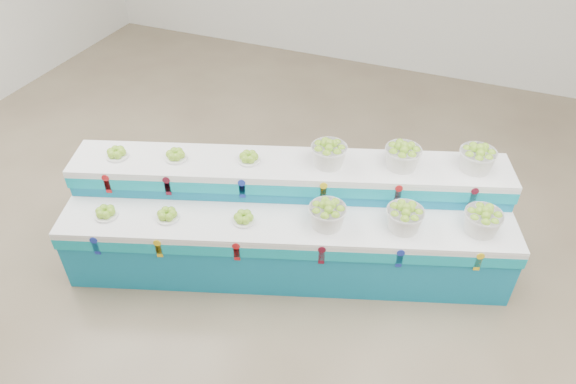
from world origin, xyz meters
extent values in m
plane|color=brown|center=(0.00, 0.00, 0.00)|extent=(10.00, 10.00, 0.00)
cylinder|color=white|center=(-1.19, -0.53, 0.77)|extent=(0.28, 0.28, 0.10)
cylinder|color=white|center=(-0.64, -0.35, 0.77)|extent=(0.28, 0.28, 0.10)
cylinder|color=white|center=(0.03, -0.12, 0.77)|extent=(0.28, 0.28, 0.10)
cylinder|color=white|center=(-1.36, -0.03, 1.07)|extent=(0.28, 0.28, 0.10)
cylinder|color=white|center=(-0.81, 0.15, 1.07)|extent=(0.28, 0.28, 0.10)
cylinder|color=white|center=(-0.14, 0.38, 1.07)|extent=(0.28, 0.28, 0.10)
camera|label=1|loc=(1.72, -3.24, 3.96)|focal=32.39mm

